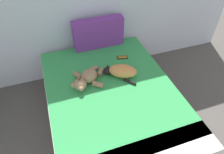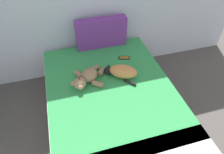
{
  "view_description": "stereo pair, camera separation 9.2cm",
  "coord_description": "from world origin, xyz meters",
  "px_view_note": "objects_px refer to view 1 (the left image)",
  "views": [
    {
      "loc": [
        1.31,
        1.29,
        2.25
      ],
      "look_at": [
        1.88,
        2.94,
        0.63
      ],
      "focal_mm": 33.01,
      "sensor_mm": 36.0,
      "label": 1
    },
    {
      "loc": [
        1.4,
        1.26,
        2.25
      ],
      "look_at": [
        1.88,
        2.94,
        0.63
      ],
      "focal_mm": 33.01,
      "sensor_mm": 36.0,
      "label": 2
    }
  ],
  "objects_px": {
    "teddy_bear": "(87,78)",
    "cell_phone": "(122,57)",
    "bed": "(112,105)",
    "cat": "(121,71)",
    "patterned_cushion": "(98,33)"
  },
  "relations": [
    {
      "from": "bed",
      "to": "cat",
      "type": "xyz_separation_m",
      "value": [
        0.19,
        0.2,
        0.34
      ]
    },
    {
      "from": "cat",
      "to": "bed",
      "type": "bearing_deg",
      "value": -132.97
    },
    {
      "from": "bed",
      "to": "cat",
      "type": "height_order",
      "value": "cat"
    },
    {
      "from": "cat",
      "to": "cell_phone",
      "type": "height_order",
      "value": "cat"
    },
    {
      "from": "bed",
      "to": "patterned_cushion",
      "type": "bearing_deg",
      "value": 83.09
    },
    {
      "from": "teddy_bear",
      "to": "cell_phone",
      "type": "relative_size",
      "value": 2.82
    },
    {
      "from": "bed",
      "to": "teddy_bear",
      "type": "relative_size",
      "value": 4.44
    },
    {
      "from": "bed",
      "to": "cell_phone",
      "type": "distance_m",
      "value": 0.68
    },
    {
      "from": "cat",
      "to": "cell_phone",
      "type": "xyz_separation_m",
      "value": [
        0.15,
        0.33,
        -0.07
      ]
    },
    {
      "from": "patterned_cushion",
      "to": "bed",
      "type": "bearing_deg",
      "value": -96.91
    },
    {
      "from": "patterned_cushion",
      "to": "teddy_bear",
      "type": "height_order",
      "value": "patterned_cushion"
    },
    {
      "from": "cat",
      "to": "teddy_bear",
      "type": "xyz_separation_m",
      "value": [
        -0.43,
        0.01,
        -0.0
      ]
    },
    {
      "from": "teddy_bear",
      "to": "cell_phone",
      "type": "bearing_deg",
      "value": 29.05
    },
    {
      "from": "bed",
      "to": "cat",
      "type": "bearing_deg",
      "value": 47.03
    },
    {
      "from": "bed",
      "to": "cell_phone",
      "type": "height_order",
      "value": "cell_phone"
    }
  ]
}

